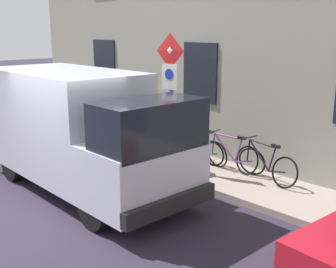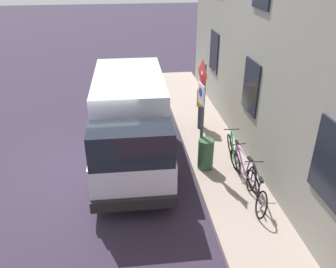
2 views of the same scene
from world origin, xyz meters
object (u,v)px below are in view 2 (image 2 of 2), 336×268
(bicycle_green, at_px, (234,152))
(sign_post_stacked, at_px, (202,99))
(bicycle_black, at_px, (256,189))
(bicycle_purple, at_px, (244,169))
(litter_bin, at_px, (206,154))
(pedestrian, at_px, (201,103))
(delivery_van, at_px, (131,121))

(bicycle_green, bearing_deg, sign_post_stacked, 90.97)
(bicycle_green, bearing_deg, bicycle_black, -174.57)
(sign_post_stacked, distance_m, bicycle_purple, 2.17)
(bicycle_black, relative_size, litter_bin, 1.91)
(pedestrian, bearing_deg, bicycle_purple, -65.08)
(bicycle_black, relative_size, bicycle_purple, 1.00)
(sign_post_stacked, height_order, delivery_van, sign_post_stacked)
(sign_post_stacked, bearing_deg, bicycle_purple, -44.78)
(delivery_van, xyz_separation_m, bicycle_purple, (2.91, -1.70, -0.82))
(bicycle_purple, height_order, litter_bin, litter_bin)
(litter_bin, bearing_deg, bicycle_green, 8.35)
(sign_post_stacked, bearing_deg, pedestrian, 76.88)
(litter_bin, bearing_deg, bicycle_purple, -42.42)
(bicycle_purple, relative_size, pedestrian, 1.00)
(bicycle_purple, relative_size, bicycle_green, 1.00)
(bicycle_purple, bearing_deg, litter_bin, 40.15)
(pedestrian, xyz_separation_m, litter_bin, (-0.43, -2.63, -0.48))
(bicycle_purple, distance_m, pedestrian, 3.49)
(bicycle_black, distance_m, bicycle_purple, 0.91)
(delivery_van, height_order, litter_bin, delivery_van)
(bicycle_purple, xyz_separation_m, bicycle_green, (0.00, 0.91, 0.00))
(delivery_van, relative_size, litter_bin, 5.97)
(pedestrian, height_order, litter_bin, pedestrian)
(litter_bin, bearing_deg, delivery_van, 155.90)
(delivery_van, distance_m, litter_bin, 2.36)
(delivery_van, height_order, bicycle_black, delivery_van)
(sign_post_stacked, bearing_deg, bicycle_black, -62.28)
(bicycle_green, distance_m, pedestrian, 2.60)
(bicycle_purple, height_order, bicycle_green, same)
(pedestrian, bearing_deg, delivery_van, -127.61)
(bicycle_green, bearing_deg, delivery_van, 80.23)
(delivery_van, relative_size, bicycle_purple, 3.13)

